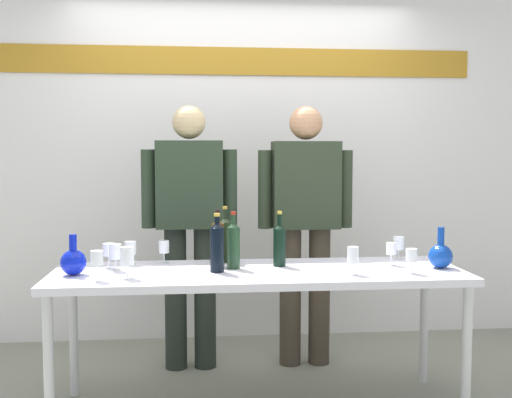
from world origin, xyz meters
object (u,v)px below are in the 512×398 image
at_px(wine_bottle_3, 225,239).
at_px(wine_glass_right_3, 399,244).
at_px(display_table, 259,281).
at_px(wine_glass_right_1, 411,256).
at_px(presenter_left, 190,219).
at_px(wine_glass_left_2, 97,258).
at_px(presenter_right, 305,217).
at_px(wine_bottle_0, 218,241).
at_px(wine_glass_left_1, 115,252).
at_px(wine_glass_right_0, 391,249).
at_px(wine_bottle_4, 217,246).
at_px(wine_glass_left_3, 109,250).
at_px(decanter_blue_right, 441,255).
at_px(wine_glass_left_5, 130,248).
at_px(decanter_blue_left, 73,261).
at_px(wine_bottle_1, 279,244).
at_px(wine_glass_left_0, 127,257).
at_px(wine_bottle_2, 233,244).
at_px(wine_glass_left_4, 164,248).
at_px(wine_glass_right_2, 353,256).

height_order(wine_bottle_3, wine_glass_right_3, wine_bottle_3).
xyz_separation_m(display_table, wine_glass_right_1, (0.78, -0.17, 0.16)).
relative_size(presenter_left, wine_glass_left_2, 11.27).
height_order(presenter_right, wine_bottle_0, presenter_right).
distance_m(wine_glass_left_1, wine_glass_right_0, 1.51).
bearing_deg(wine_bottle_4, presenter_right, 49.96).
distance_m(wine_glass_left_3, wine_glass_right_0, 1.56).
xyz_separation_m(decanter_blue_right, wine_glass_right_3, (-0.14, 0.28, 0.02)).
bearing_deg(wine_bottle_4, wine_bottle_0, 86.89).
bearing_deg(decanter_blue_right, wine_glass_left_3, 174.10).
height_order(wine_glass_left_2, wine_glass_left_5, wine_glass_left_2).
xyz_separation_m(decanter_blue_left, wine_glass_left_2, (0.14, -0.15, 0.04)).
relative_size(presenter_left, wine_bottle_3, 5.25).
relative_size(presenter_right, wine_bottle_1, 5.53).
height_order(wine_glass_left_0, wine_glass_right_0, wine_glass_left_0).
bearing_deg(wine_glass_left_5, wine_bottle_2, -16.17).
bearing_deg(wine_bottle_4, wine_bottle_2, 43.65).
relative_size(wine_glass_right_0, wine_glass_right_3, 0.94).
xyz_separation_m(display_table, wine_bottle_0, (-0.21, 0.15, 0.20)).
bearing_deg(wine_glass_right_0, display_table, -175.02).
height_order(wine_bottle_0, wine_glass_left_4, wine_bottle_0).
height_order(wine_bottle_1, wine_bottle_3, wine_bottle_3).
relative_size(wine_bottle_4, wine_glass_right_1, 2.38).
bearing_deg(wine_glass_left_4, wine_bottle_4, -43.27).
distance_m(wine_bottle_2, wine_glass_left_2, 0.73).
height_order(wine_bottle_2, wine_glass_left_2, wine_bottle_2).
relative_size(wine_bottle_2, wine_glass_right_0, 2.42).
distance_m(wine_glass_left_0, wine_glass_left_3, 0.32).
relative_size(wine_bottle_0, wine_glass_left_4, 2.41).
distance_m(wine_bottle_3, wine_glass_right_1, 1.04).
distance_m(decanter_blue_right, wine_glass_right_0, 0.26).
relative_size(wine_bottle_3, wine_glass_left_2, 2.15).
bearing_deg(decanter_blue_left, wine_bottle_2, 6.88).
height_order(decanter_blue_left, wine_bottle_0, wine_bottle_0).
relative_size(wine_bottle_1, wine_bottle_3, 0.95).
distance_m(wine_bottle_1, wine_glass_right_1, 0.71).
xyz_separation_m(wine_bottle_3, wine_glass_right_2, (0.64, -0.42, -0.04)).
relative_size(wine_bottle_2, wine_glass_left_1, 2.16).
height_order(wine_glass_left_3, wine_glass_right_2, wine_glass_right_2).
relative_size(wine_bottle_2, wine_glass_left_4, 2.38).
height_order(presenter_left, wine_bottle_2, presenter_left).
xyz_separation_m(decanter_blue_left, wine_bottle_2, (0.83, 0.10, 0.06)).
bearing_deg(wine_bottle_0, wine_glass_left_0, -147.13).
xyz_separation_m(wine_bottle_4, wine_glass_left_5, (-0.48, 0.25, -0.05)).
xyz_separation_m(wine_bottle_2, wine_glass_right_1, (0.91, -0.23, -0.04)).
relative_size(wine_glass_left_4, wine_glass_right_3, 0.95).
bearing_deg(wine_glass_left_4, wine_glass_right_2, -22.70).
bearing_deg(wine_glass_left_3, wine_glass_right_2, -13.64).
bearing_deg(wine_glass_right_2, wine_glass_left_5, 161.61).
bearing_deg(presenter_right, wine_bottle_3, -141.76).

